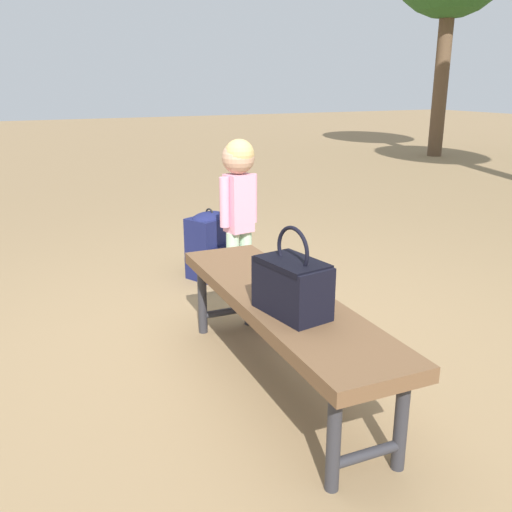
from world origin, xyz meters
name	(u,v)px	position (x,y,z in m)	size (l,w,h in m)	color
ground_plane	(252,348)	(0.00, 0.00, 0.00)	(40.00, 40.00, 0.00)	#8C704C
park_bench	(281,308)	(-0.40, 0.05, 0.39)	(1.61, 0.46, 0.45)	brown
handbag	(292,284)	(-0.59, 0.10, 0.58)	(0.34, 0.23, 0.37)	black
child_standing	(239,193)	(0.75, -0.27, 0.68)	(0.21, 0.27, 1.02)	#B2D8B2
backpack_large	(210,243)	(1.17, -0.23, 0.25)	(0.33, 0.37, 0.51)	#191E4C
backpack_small	(281,304)	(0.15, -0.25, 0.15)	(0.20, 0.18, 0.30)	#4C2D66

